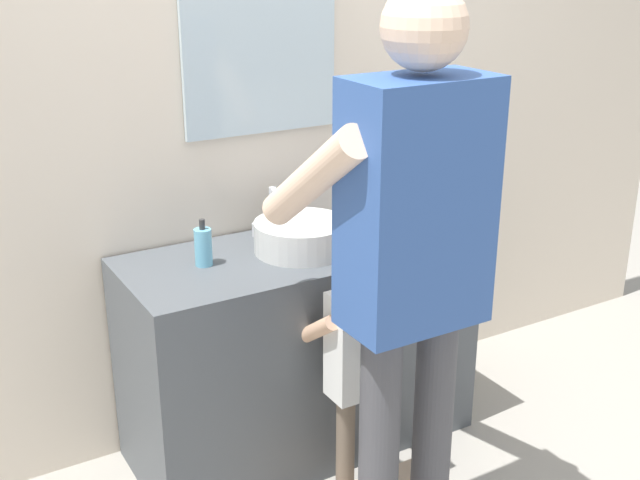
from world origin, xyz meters
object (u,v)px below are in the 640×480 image
soap_bottle (203,247)px  toothbrush_cup (386,215)px  child_toddler (359,357)px  adult_parent (411,241)px

soap_bottle → toothbrush_cup: bearing=-0.8°
toothbrush_cup → child_toddler: 0.65m
toothbrush_cup → child_toddler: bearing=-133.1°
child_toddler → soap_bottle: bearing=129.2°
toothbrush_cup → adult_parent: (-0.41, -0.69, 0.20)m
toothbrush_cup → adult_parent: size_ratio=0.12×
child_toddler → adult_parent: bearing=-92.2°
toothbrush_cup → soap_bottle: bearing=179.2°
child_toddler → adult_parent: size_ratio=0.53×
adult_parent → child_toddler: bearing=87.8°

